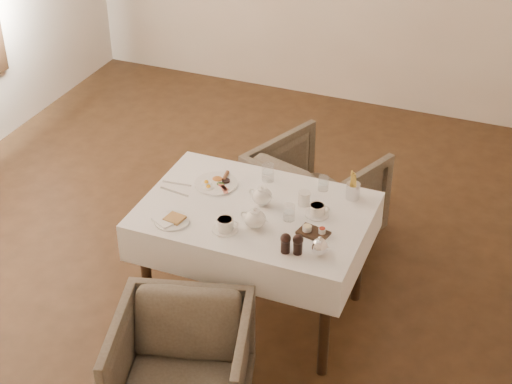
{
  "coord_description": "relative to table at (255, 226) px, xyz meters",
  "views": [
    {
      "loc": [
        1.91,
        -3.91,
        3.24
      ],
      "look_at": [
        0.52,
        -0.45,
        0.82
      ],
      "focal_mm": 55.0,
      "sensor_mm": 36.0,
      "label": 1
    }
  ],
  "objects": [
    {
      "name": "side_plate",
      "position": [
        -0.38,
        -0.29,
        0.13
      ],
      "size": [
        0.21,
        0.2,
        0.02
      ],
      "rotation": [
        0.0,
        0.0,
        -0.37
      ],
      "color": "white",
      "rests_on": "table"
    },
    {
      "name": "fries_cup",
      "position": [
        0.48,
        0.31,
        0.19
      ],
      "size": [
        0.08,
        0.08,
        0.17
      ],
      "rotation": [
        0.0,
        0.0,
        0.38
      ],
      "color": "silver",
      "rests_on": "table"
    },
    {
      "name": "silver_pot",
      "position": [
        0.47,
        -0.27,
        0.17
      ],
      "size": [
        0.13,
        0.11,
        0.12
      ],
      "primitive_type": null,
      "rotation": [
        0.0,
        0.0,
        0.25
      ],
      "color": "white",
      "rests_on": "table"
    },
    {
      "name": "teacup_near",
      "position": [
        -0.07,
        -0.25,
        0.15
      ],
      "size": [
        0.14,
        0.14,
        0.07
      ],
      "rotation": [
        0.0,
        0.0,
        0.24
      ],
      "color": "white",
      "rests_on": "table"
    },
    {
      "name": "cutlery_fork",
      "position": [
        -0.53,
        0.07,
        0.12
      ],
      "size": [
        0.18,
        0.03,
        0.0
      ],
      "primitive_type": "cube",
      "rotation": [
        0.0,
        0.0,
        1.66
      ],
      "color": "silver",
      "rests_on": "table"
    },
    {
      "name": "pepper_mill_left",
      "position": [
        0.3,
        -0.31,
        0.17
      ],
      "size": [
        0.07,
        0.07,
        0.12
      ],
      "primitive_type": null,
      "rotation": [
        0.0,
        0.0,
        0.3
      ],
      "color": "black",
      "rests_on": "table"
    },
    {
      "name": "teapot_front",
      "position": [
        0.07,
        -0.17,
        0.18
      ],
      "size": [
        0.17,
        0.14,
        0.13
      ],
      "primitive_type": null,
      "rotation": [
        0.0,
        0.0,
        -0.09
      ],
      "color": "white",
      "rests_on": "table"
    },
    {
      "name": "glass_right",
      "position": [
        0.29,
        0.34,
        0.16
      ],
      "size": [
        0.07,
        0.07,
        0.09
      ],
      "primitive_type": "cylinder",
      "rotation": [
        0.0,
        0.0,
        0.23
      ],
      "color": "silver",
      "rests_on": "table"
    },
    {
      "name": "teacup_far",
      "position": [
        0.34,
        0.07,
        0.15
      ],
      "size": [
        0.14,
        0.14,
        0.07
      ],
      "rotation": [
        0.0,
        0.0,
        0.3
      ],
      "color": "white",
      "rests_on": "table"
    },
    {
      "name": "pepper_mill_right",
      "position": [
        0.36,
        -0.3,
        0.17
      ],
      "size": [
        0.06,
        0.06,
        0.12
      ],
      "primitive_type": null,
      "rotation": [
        0.0,
        0.0,
        -0.12
      ],
      "color": "black",
      "rests_on": "table"
    },
    {
      "name": "glass_mid",
      "position": [
        0.21,
        -0.02,
        0.16
      ],
      "size": [
        0.08,
        0.08,
        0.09
      ],
      "primitive_type": "cylinder",
      "rotation": [
        0.0,
        0.0,
        0.21
      ],
      "color": "silver",
      "rests_on": "table"
    },
    {
      "name": "condiment_board",
      "position": [
        0.38,
        -0.11,
        0.13
      ],
      "size": [
        0.18,
        0.14,
        0.04
      ],
      "rotation": [
        0.0,
        0.0,
        -0.21
      ],
      "color": "black",
      "rests_on": "table"
    },
    {
      "name": "glass_left",
      "position": [
        -0.04,
        0.31,
        0.17
      ],
      "size": [
        0.09,
        0.09,
        0.1
      ],
      "primitive_type": "cylinder",
      "rotation": [
        0.0,
        0.0,
        -0.21
      ],
      "color": "silver",
      "rests_on": "table"
    },
    {
      "name": "teapot_centre",
      "position": [
        0.02,
        0.06,
        0.18
      ],
      "size": [
        0.17,
        0.14,
        0.12
      ],
      "primitive_type": null,
      "rotation": [
        0.0,
        0.0,
        -0.13
      ],
      "color": "white",
      "rests_on": "table"
    },
    {
      "name": "armchair_far",
      "position": [
        0.09,
        0.87,
        -0.3
      ],
      "size": [
        0.96,
        0.97,
        0.68
      ],
      "primitive_type": "imported",
      "rotation": [
        0.0,
        0.0,
        2.75
      ],
      "color": "#4C4337",
      "rests_on": "ground"
    },
    {
      "name": "cutlery_knife",
      "position": [
        -0.5,
        -0.02,
        0.12
      ],
      "size": [
        0.2,
        0.04,
        0.0
      ],
      "primitive_type": "cube",
      "rotation": [
        0.0,
        0.0,
        1.43
      ],
      "color": "silver",
      "rests_on": "table"
    },
    {
      "name": "table",
      "position": [
        0.0,
        0.0,
        0.0
      ],
      "size": [
        1.28,
        0.88,
        0.75
      ],
      "color": "black",
      "rests_on": "ground"
    },
    {
      "name": "breakfast_plate",
      "position": [
        -0.31,
        0.16,
        0.13
      ],
      "size": [
        0.26,
        0.26,
        0.03
      ],
      "rotation": [
        0.0,
        0.0,
        -0.29
      ],
      "color": "white",
      "rests_on": "table"
    },
    {
      "name": "armchair_near",
      "position": [
        -0.04,
        -0.88,
        -0.32
      ],
      "size": [
        0.84,
        0.85,
        0.63
      ],
      "primitive_type": "imported",
      "rotation": [
        0.0,
        0.0,
        0.27
      ],
      "color": "#4C4337",
      "rests_on": "ground"
    },
    {
      "name": "creamer",
      "position": [
        0.24,
        0.14,
        0.16
      ],
      "size": [
        0.08,
        0.08,
        0.08
      ],
      "primitive_type": "cylinder",
      "rotation": [
        0.0,
        0.0,
        -0.22
      ],
      "color": "white",
      "rests_on": "table"
    }
  ]
}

